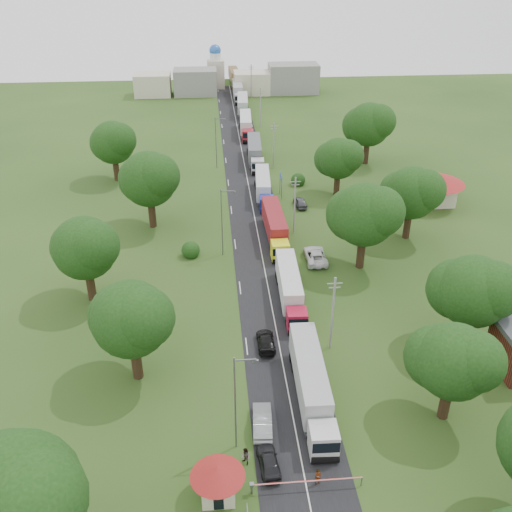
{
  "coord_description": "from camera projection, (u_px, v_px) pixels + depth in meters",
  "views": [
    {
      "loc": [
        -6.77,
        -55.74,
        39.34
      ],
      "look_at": [
        -1.3,
        8.86,
        3.0
      ],
      "focal_mm": 40.0,
      "sensor_mm": 36.0,
      "label": 1
    }
  ],
  "objects": [
    {
      "name": "ground",
      "position": [
        273.0,
        313.0,
        68.18
      ],
      "size": [
        260.0,
        260.0,
        0.0
      ],
      "primitive_type": "plane",
      "color": "#244316",
      "rests_on": "ground"
    },
    {
      "name": "road",
      "position": [
        258.0,
        237.0,
        85.56
      ],
      "size": [
        8.0,
        200.0,
        0.04
      ],
      "primitive_type": "cube",
      "color": "black",
      "rests_on": "ground"
    },
    {
      "name": "boom_barrier",
      "position": [
        291.0,
        483.0,
        45.91
      ],
      "size": [
        9.22,
        0.35,
        1.18
      ],
      "color": "slate",
      "rests_on": "ground"
    },
    {
      "name": "guard_booth",
      "position": [
        218.0,
        478.0,
        44.86
      ],
      "size": [
        4.4,
        4.4,
        3.45
      ],
      "color": "beige",
      "rests_on": "ground"
    },
    {
      "name": "info_sign",
      "position": [
        281.0,
        180.0,
        97.52
      ],
      "size": [
        0.12,
        3.1,
        4.1
      ],
      "color": "slate",
      "rests_on": "ground"
    },
    {
      "name": "pole_1",
      "position": [
        333.0,
        312.0,
        60.21
      ],
      "size": [
        1.6,
        0.24,
        9.0
      ],
      "color": "gray",
      "rests_on": "ground"
    },
    {
      "name": "pole_2",
      "position": [
        295.0,
        204.0,
        84.55
      ],
      "size": [
        1.6,
        0.24,
        9.0
      ],
      "color": "gray",
      "rests_on": "ground"
    },
    {
      "name": "pole_3",
      "position": [
        274.0,
        145.0,
        108.88
      ],
      "size": [
        1.6,
        0.24,
        9.0
      ],
      "color": "gray",
      "rests_on": "ground"
    },
    {
      "name": "pole_4",
      "position": [
        260.0,
        107.0,
        133.22
      ],
      "size": [
        1.6,
        0.24,
        9.0
      ],
      "color": "gray",
      "rests_on": "ground"
    },
    {
      "name": "pole_5",
      "position": [
        251.0,
        81.0,
        157.56
      ],
      "size": [
        1.6,
        0.24,
        9.0
      ],
      "color": "gray",
      "rests_on": "ground"
    },
    {
      "name": "lamp_0",
      "position": [
        237.0,
        399.0,
        47.69
      ],
      "size": [
        2.03,
        0.22,
        10.0
      ],
      "color": "slate",
      "rests_on": "ground"
    },
    {
      "name": "lamp_1",
      "position": [
        223.0,
        219.0,
        78.11
      ],
      "size": [
        2.03,
        0.22,
        10.0
      ],
      "color": "slate",
      "rests_on": "ground"
    },
    {
      "name": "lamp_2",
      "position": [
        217.0,
        140.0,
        108.53
      ],
      "size": [
        2.03,
        0.22,
        10.0
      ],
      "color": "slate",
      "rests_on": "ground"
    },
    {
      "name": "tree_2",
      "position": [
        453.0,
        360.0,
        50.46
      ],
      "size": [
        8.0,
        8.0,
        10.1
      ],
      "color": "#382616",
      "rests_on": "ground"
    },
    {
      "name": "tree_3",
      "position": [
        473.0,
        290.0,
        59.3
      ],
      "size": [
        8.8,
        8.8,
        11.07
      ],
      "color": "#382616",
      "rests_on": "ground"
    },
    {
      "name": "tree_4",
      "position": [
        364.0,
        214.0,
        74.13
      ],
      "size": [
        9.6,
        9.6,
        12.05
      ],
      "color": "#382616",
      "rests_on": "ground"
    },
    {
      "name": "tree_5",
      "position": [
        411.0,
        192.0,
        82.05
      ],
      "size": [
        8.8,
        8.8,
        11.07
      ],
      "color": "#382616",
      "rests_on": "ground"
    },
    {
      "name": "tree_6",
      "position": [
        339.0,
        158.0,
        96.6
      ],
      "size": [
        8.0,
        8.0,
        10.1
      ],
      "color": "#382616",
      "rests_on": "ground"
    },
    {
      "name": "tree_7",
      "position": [
        369.0,
        124.0,
        109.71
      ],
      "size": [
        9.6,
        9.6,
        12.05
      ],
      "color": "#382616",
      "rests_on": "ground"
    },
    {
      "name": "tree_9",
      "position": [
        19.0,
        493.0,
        36.94
      ],
      "size": [
        9.6,
        9.6,
        12.05
      ],
      "color": "#382616",
      "rests_on": "ground"
    },
    {
      "name": "tree_10",
      "position": [
        131.0,
        318.0,
        54.99
      ],
      "size": [
        8.8,
        8.8,
        11.07
      ],
      "color": "#382616",
      "rests_on": "ground"
    },
    {
      "name": "tree_11",
      "position": [
        85.0,
        247.0,
        67.51
      ],
      "size": [
        8.8,
        8.8,
        11.07
      ],
      "color": "#382616",
      "rests_on": "ground"
    },
    {
      "name": "tree_12",
      "position": [
        149.0,
        179.0,
        85.04
      ],
      "size": [
        9.6,
        9.6,
        12.05
      ],
      "color": "#382616",
      "rests_on": "ground"
    },
    {
      "name": "tree_13",
      "position": [
        113.0,
        142.0,
        102.13
      ],
      "size": [
        8.8,
        8.8,
        11.07
      ],
      "color": "#382616",
      "rests_on": "ground"
    },
    {
      "name": "house_cream",
      "position": [
        433.0,
        183.0,
        94.68
      ],
      "size": [
        10.08,
        10.08,
        5.8
      ],
      "color": "beige",
      "rests_on": "ground"
    },
    {
      "name": "distant_town",
      "position": [
        233.0,
        81.0,
        162.14
      ],
      "size": [
        52.0,
        8.0,
        8.0
      ],
      "color": "gray",
      "rests_on": "ground"
    },
    {
      "name": "church",
      "position": [
        216.0,
        69.0,
        167.81
      ],
      "size": [
        5.0,
        5.0,
        12.3
      ],
      "color": "beige",
      "rests_on": "ground"
    },
    {
      "name": "truck_0",
      "position": [
        311.0,
        383.0,
        54.26
      ],
      "size": [
        2.88,
        15.04,
        4.16
      ],
      "color": "silver",
      "rests_on": "ground"
    },
    {
      "name": "truck_1",
      "position": [
        290.0,
        287.0,
        69.46
      ],
      "size": [
        2.74,
        13.9,
        3.84
      ],
      "color": "#A81330",
      "rests_on": "ground"
    },
    {
      "name": "truck_2",
      "position": [
        275.0,
        226.0,
        83.83
      ],
      "size": [
        2.71,
        14.62,
        4.05
      ],
      "color": "#EFF31C",
      "rests_on": "ground"
    },
    {
      "name": "truck_3",
      "position": [
        263.0,
        187.0,
        97.56
      ],
      "size": [
        3.07,
        13.73,
        3.79
      ],
      "color": "#1C2EAA",
      "rests_on": "ground"
    },
    {
      "name": "truck_4",
      "position": [
        255.0,
        152.0,
        112.94
      ],
      "size": [
        3.15,
        14.71,
        4.06
      ],
      "color": "silver",
      "rests_on": "ground"
    },
    {
      "name": "truck_5",
      "position": [
        246.0,
        125.0,
        129.29
      ],
      "size": [
        3.07,
        14.5,
        4.01
      ],
      "color": "maroon",
      "rests_on": "ground"
    },
    {
      "name": "truck_6",
      "position": [
        243.0,
        105.0,
        144.0
      ],
      "size": [
        3.22,
        14.82,
        4.09
      ],
      "color": "#215833",
      "rests_on": "ground"
    },
    {
      "name": "truck_7",
      "position": [
        238.0,
        91.0,
        157.61
      ],
      "size": [
        2.91,
        15.02,
        4.16
      ],
      "color": "#B3B3B3",
      "rests_on": "ground"
    },
    {
      "name": "truck_8",
      "position": [
        235.0,
        77.0,
        173.58
      ],
      "size": [
        3.24,
        14.96,
        4.13
      ],
      "color": "#8A5B1B",
      "rests_on": "ground"
    },
    {
      "name": "car_lane_front",
      "position": [
        269.0,
        462.0,
        48.03
      ],
      "size": [
        2.0,
        4.22,
        1.39
      ],
      "primitive_type": "imported",
      "rotation": [
        0.0,
        0.0,
        3.23
      ],
      "color": "black",
      "rests_on": "ground"
    },
    {
      "name": "car_lane_mid",
      "position": [
        262.0,
        421.0,
        51.92
      ],
      "size": [
        2.0,
        4.96,
        1.6
      ],
      "primitive_type": "imported",
      "rotation": [
        0.0,
        0.0,
        3.08
      ],
      "color": "gray",
      "rests_on": "ground"
    },
    {
      "name": "car_lane_rear",
      "position": [
        266.0,
        341.0,
        62.38
      ],
      "size": [
        1.9,
        4.67,
        1.35
      ],
      "primitive_type": "imported",
      "rotation": [
        0.0,
        0.0,
        3.14
      ],
      "color": "black",
      "rests_on": "ground"
    },
    {
      "name": "car_verge_near",
      "position": [
        315.0,
        256.0,
        78.84
      ],
      "size": [
        2.83,
        6.04,
        1.67
      ],
      "primitive_type": "imported",
      "rotation": [
        0.0,
        0.0,
        3.13
      ],
      "color": "white",
      "rests_on": "ground"
    },
    {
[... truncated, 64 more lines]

